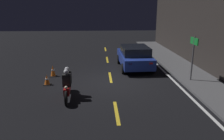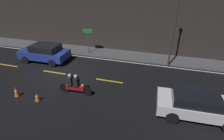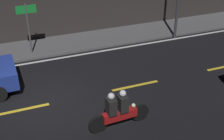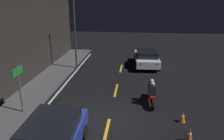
{
  "view_description": "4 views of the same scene",
  "coord_description": "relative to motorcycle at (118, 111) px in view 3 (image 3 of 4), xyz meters",
  "views": [
    {
      "loc": [
        11.24,
        -0.66,
        3.96
      ],
      "look_at": [
        1.87,
        -0.08,
        1.27
      ],
      "focal_mm": 35.0,
      "sensor_mm": 36.0,
      "label": 1
    },
    {
      "loc": [
        6.76,
        -10.25,
        6.45
      ],
      "look_at": [
        3.66,
        0.17,
        0.82
      ],
      "focal_mm": 28.0,
      "sensor_mm": 36.0,
      "label": 2
    },
    {
      "loc": [
        -1.25,
        -9.61,
        6.68
      ],
      "look_at": [
        2.4,
        -0.23,
        1.07
      ],
      "focal_mm": 50.0,
      "sensor_mm": 36.0,
      "label": 3
    },
    {
      "loc": [
        -9.18,
        -1.15,
        5.56
      ],
      "look_at": [
        3.72,
        0.28,
        1.26
      ],
      "focal_mm": 35.0,
      "sensor_mm": 36.0,
      "label": 4
    }
  ],
  "objects": [
    {
      "name": "lane_dash_d",
      "position": [
        1.62,
        2.1,
        -0.65
      ],
      "size": [
        2.0,
        0.14,
        0.01
      ],
      "color": "gold",
      "rests_on": "ground"
    },
    {
      "name": "shop_sign",
      "position": [
        -1.83,
        6.49,
        1.15
      ],
      "size": [
        0.9,
        0.08,
        2.4
      ],
      "color": "#4C4C51",
      "rests_on": "raised_curb"
    },
    {
      "name": "lane_dash_c",
      "position": [
        -2.88,
        2.1,
        -0.65
      ],
      "size": [
        2.0,
        0.14,
        0.01
      ],
      "color": "gold",
      "rests_on": "ground"
    },
    {
      "name": "lane_solid_kerb",
      "position": [
        -1.88,
        5.62,
        -0.65
      ],
      "size": [
        25.2,
        0.14,
        0.01
      ],
      "color": "silver",
      "rests_on": "ground"
    },
    {
      "name": "motorcycle",
      "position": [
        0.0,
        0.0,
        0.0
      ],
      "size": [
        2.16,
        0.39,
        1.38
      ],
      "rotation": [
        0.0,
        0.0,
        0.05
      ],
      "color": "black",
      "rests_on": "ground"
    },
    {
      "name": "ground_plane",
      "position": [
        -1.88,
        2.1,
        -0.65
      ],
      "size": [
        56.0,
        56.0,
        0.0
      ],
      "primitive_type": "plane",
      "color": "black"
    },
    {
      "name": "raised_curb",
      "position": [
        -1.88,
        6.99,
        -0.6
      ],
      "size": [
        28.0,
        2.24,
        0.11
      ],
      "color": "#4C4C4F",
      "rests_on": "ground"
    }
  ]
}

